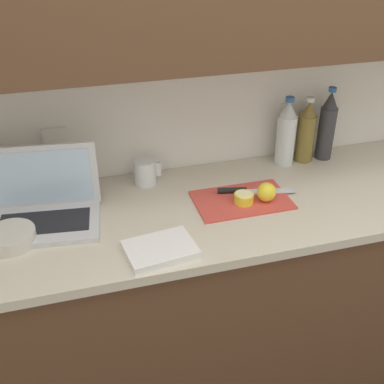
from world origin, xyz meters
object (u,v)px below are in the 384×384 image
(laptop, at_px, (44,205))
(cutting_board, at_px, (241,200))
(knife, at_px, (243,190))
(bottle_green_soda, at_px, (327,126))
(bottle_water_clear, at_px, (286,134))
(measuring_cup, at_px, (145,172))
(lemon_half_cut, at_px, (244,198))
(bottle_oil_tall, at_px, (306,132))
(bowl_white, at_px, (11,238))
(lemon_whole_beside, at_px, (266,192))

(laptop, distance_m, cutting_board, 0.72)
(cutting_board, distance_m, knife, 0.05)
(cutting_board, relative_size, bottle_green_soda, 1.11)
(bottle_water_clear, relative_size, measuring_cup, 2.71)
(cutting_board, bearing_deg, lemon_half_cut, -94.43)
(cutting_board, distance_m, bottle_oil_tall, 0.47)
(bowl_white, bearing_deg, knife, 5.93)
(knife, distance_m, bottle_water_clear, 0.35)
(knife, distance_m, lemon_whole_beside, 0.10)
(knife, xyz_separation_m, bottle_green_soda, (0.45, 0.20, 0.13))
(bottle_oil_tall, distance_m, bowl_white, 1.24)
(knife, bearing_deg, lemon_half_cut, -96.76)
(bottle_green_soda, distance_m, bottle_water_clear, 0.19)
(bottle_water_clear, bearing_deg, bottle_oil_tall, -0.00)
(knife, bearing_deg, bowl_white, -162.03)
(bottle_water_clear, xyz_separation_m, measuring_cup, (-0.61, -0.02, -0.08))
(cutting_board, height_order, lemon_half_cut, lemon_half_cut)
(lemon_whole_beside, relative_size, measuring_cup, 0.66)
(bottle_green_soda, height_order, bowl_white, bottle_green_soda)
(lemon_half_cut, relative_size, bottle_water_clear, 0.24)
(lemon_half_cut, bearing_deg, laptop, 172.34)
(lemon_whole_beside, distance_m, measuring_cup, 0.48)
(bottle_green_soda, distance_m, bowl_white, 1.33)
(bottle_oil_tall, bearing_deg, measuring_cup, -178.77)
(cutting_board, xyz_separation_m, bowl_white, (-0.82, -0.04, 0.02))
(laptop, xyz_separation_m, cutting_board, (0.71, -0.07, -0.06))
(knife, xyz_separation_m, lemon_whole_beside, (0.06, -0.08, 0.03))
(lemon_whole_beside, distance_m, bottle_green_soda, 0.49)
(bottle_oil_tall, xyz_separation_m, bottle_water_clear, (-0.09, 0.00, 0.00))
(measuring_cup, bearing_deg, bowl_white, -151.38)
(cutting_board, xyz_separation_m, measuring_cup, (-0.32, 0.23, 0.05))
(bottle_oil_tall, xyz_separation_m, measuring_cup, (-0.70, -0.02, -0.08))
(bottle_water_clear, bearing_deg, lemon_whole_beside, -126.02)
(bottle_water_clear, xyz_separation_m, bowl_white, (-1.11, -0.29, -0.11))
(measuring_cup, distance_m, bowl_white, 0.57)
(laptop, xyz_separation_m, bowl_white, (-0.11, -0.11, -0.04))
(laptop, height_order, cutting_board, laptop)
(laptop, xyz_separation_m, bottle_oil_tall, (1.09, 0.17, 0.07))
(cutting_board, height_order, measuring_cup, measuring_cup)
(bottle_green_soda, relative_size, measuring_cup, 2.92)
(lemon_half_cut, bearing_deg, knife, 71.20)
(laptop, height_order, lemon_whole_beside, laptop)
(knife, distance_m, measuring_cup, 0.39)
(cutting_board, bearing_deg, laptop, 174.43)
(bottle_water_clear, bearing_deg, bowl_white, -165.43)
(bottle_green_soda, bearing_deg, lemon_half_cut, -150.52)
(lemon_half_cut, relative_size, measuring_cup, 0.66)
(knife, height_order, measuring_cup, measuring_cup)
(knife, height_order, bottle_green_soda, bottle_green_soda)
(laptop, bearing_deg, lemon_half_cut, -0.79)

